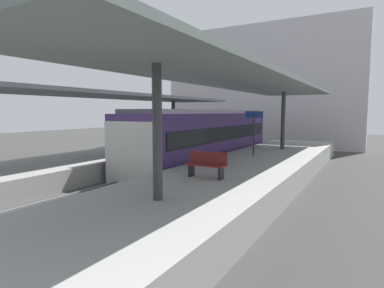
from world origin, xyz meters
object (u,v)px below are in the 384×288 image
Objects in this scene: platform_bench at (207,164)px; passenger_near_bench at (118,138)px; platform_sign at (254,123)px; commuter_train at (205,137)px.

platform_bench is 7.50m from passenger_near_bench.
passenger_near_bench is (-6.77, 3.20, 0.38)m from platform_bench.
platform_sign is at bearing 24.26° from passenger_near_bench.
platform_bench is at bearing -25.31° from passenger_near_bench.
platform_bench is 0.63× the size of platform_sign.
platform_bench is (3.64, -7.06, -0.26)m from commuter_train.
passenger_near_bench reaches higher than platform_bench.
passenger_near_bench is (-6.35, -2.86, -0.78)m from platform_sign.
platform_sign reaches higher than platform_bench.
commuter_train is at bearing 117.28° from platform_bench.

